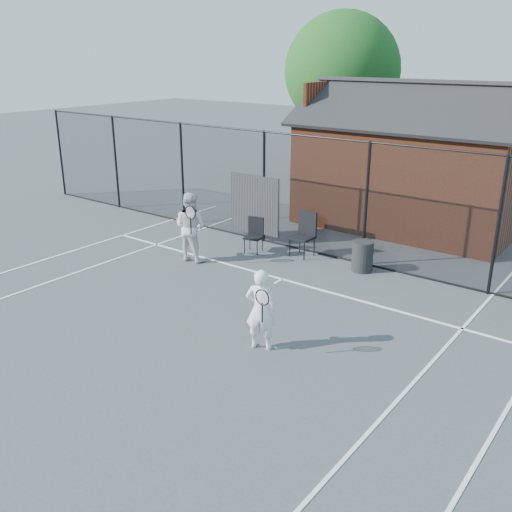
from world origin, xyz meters
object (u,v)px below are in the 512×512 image
Objects in this scene: player_front at (261,310)px; waste_bin at (362,256)px; clubhouse at (413,171)px; player_back at (190,227)px; chair_right at (302,235)px; chair_left at (253,236)px.

player_front is 4.49m from waste_bin.
clubhouse is 8.96m from player_front.
player_back is 4.23m from waste_bin.
player_front reaches higher than chair_right.
waste_bin is (0.69, -4.40, -1.24)m from clubhouse.
clubhouse is 8.93× the size of waste_bin.
player_front is at bearing -83.48° from clubhouse.
clubhouse is at bearing 51.68° from chair_left.
chair_left is at bearing -113.87° from clubhouse.
clubhouse is at bearing 98.90° from waste_bin.
player_back is 1.70m from chair_left.
player_front reaches higher than waste_bin.
waste_bin is (-0.32, 4.46, -0.37)m from player_front.
clubhouse is 3.78× the size of player_back.
clubhouse reaches higher than chair_right.
player_front is 1.33× the size of chair_right.
player_front reaches higher than chair_left.
chair_right is (-2.01, 4.46, -0.18)m from player_front.
player_front is at bearing -63.36° from chair_right.
chair_left is (0.90, 1.38, -0.42)m from player_back.
player_back reaches higher than chair_right.
chair_left is 2.90m from waste_bin.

